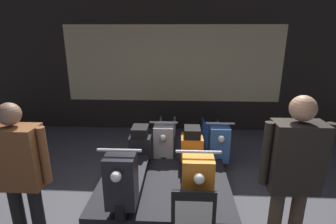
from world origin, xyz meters
name	(u,v)px	position (x,y,z in m)	size (l,w,h in m)	color
shop_wall_back	(173,62)	(0.00, 3.79, 1.60)	(8.85, 0.09, 3.20)	#28231E
display_platform	(163,192)	(-0.04, 0.93, 0.13)	(1.81, 1.48, 0.26)	black
scooter_display_left	(133,162)	(-0.45, 0.91, 0.59)	(0.46, 1.81, 0.85)	black
scooter_display_right	(194,164)	(0.37, 0.91, 0.59)	(0.46, 1.81, 0.85)	black
scooter_backrow_0	(166,135)	(-0.09, 2.51, 0.33)	(0.46, 1.81, 0.85)	black
scooter_backrow_1	(214,136)	(0.83, 2.51, 0.33)	(0.46, 1.81, 0.85)	black
person_left_browsing	(19,168)	(-1.39, 0.02, 0.98)	(0.62, 0.26, 1.65)	black
person_right_browsing	(293,169)	(1.23, 0.02, 1.05)	(0.61, 0.25, 1.75)	#473828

